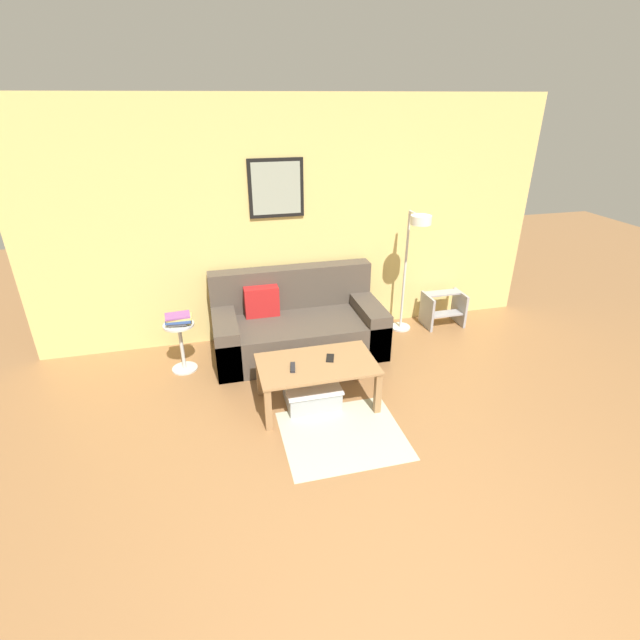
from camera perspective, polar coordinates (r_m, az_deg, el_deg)
ground_plane at (r=2.98m, az=14.54°, el=-32.90°), size 16.00×16.00×0.00m
wall_back at (r=5.08m, az=-2.92°, el=11.82°), size 5.60×0.09×2.55m
area_rug at (r=3.92m, az=2.82°, el=-13.95°), size 0.98×0.85×0.01m
couch at (r=4.98m, az=-2.86°, el=-0.72°), size 1.77×0.89×0.85m
coffee_table at (r=4.09m, az=-0.39°, el=-6.15°), size 1.03×0.60×0.41m
storage_bin at (r=4.22m, az=-1.03°, el=-8.99°), size 0.49×0.41×0.20m
floor_lamp at (r=5.11m, az=11.50°, el=8.53°), size 0.24×0.50×1.42m
side_table at (r=4.80m, az=-16.72°, el=-2.69°), size 0.30×0.30×0.51m
book_stack at (r=4.67m, az=-17.00°, el=0.10°), size 0.26×0.19×0.10m
remote_control at (r=3.98m, az=-3.37°, el=-5.84°), size 0.07×0.15×0.02m
cell_phone at (r=4.12m, az=1.25°, el=-4.69°), size 0.11×0.15×0.01m
step_stool at (r=5.74m, az=14.94°, el=1.43°), size 0.46×0.33×0.40m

